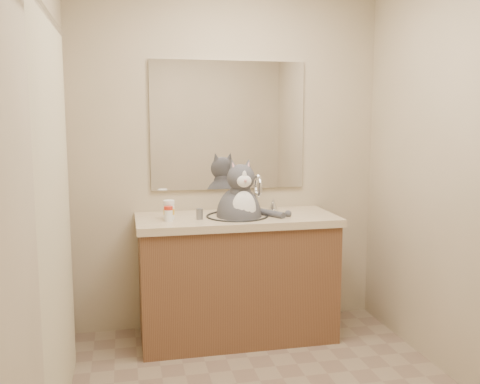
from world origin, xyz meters
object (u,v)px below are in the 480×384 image
cat (240,212)px  pill_bottle_orange (169,210)px  pill_bottle_redcap (168,214)px  grey_canister (200,214)px

cat → pill_bottle_orange: size_ratio=4.86×
cat → pill_bottle_orange: cat is taller
pill_bottle_orange → pill_bottle_redcap: bearing=-97.4°
pill_bottle_orange → grey_canister: bearing=-14.5°
pill_bottle_redcap → pill_bottle_orange: size_ratio=0.78×
cat → grey_canister: bearing=-177.4°
cat → pill_bottle_orange: 0.47m
cat → pill_bottle_redcap: bearing=-177.7°
pill_bottle_orange → grey_canister: 0.20m
grey_canister → cat: bearing=7.0°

